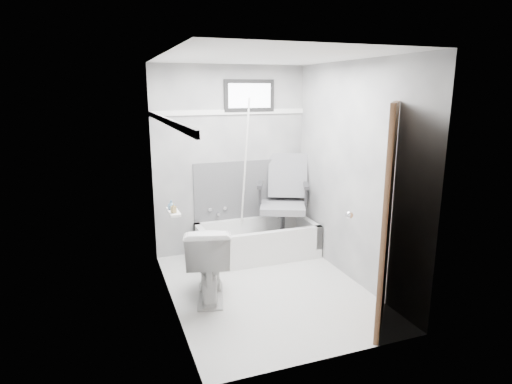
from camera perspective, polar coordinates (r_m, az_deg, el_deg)
name	(u,v)px	position (r m, az deg, el deg)	size (l,w,h in m)	color
floor	(267,289)	(4.73, 1.49, -12.82)	(2.60, 2.60, 0.00)	white
ceiling	(269,57)	(4.25, 1.70, 17.60)	(2.60, 2.60, 0.00)	silver
wall_back	(231,161)	(5.54, -3.38, 4.18)	(2.00, 0.02, 2.40)	slate
wall_front	(333,215)	(3.19, 10.22, -3.03)	(2.00, 0.02, 2.40)	slate
wall_left	(168,188)	(4.08, -11.60, 0.52)	(0.02, 2.60, 2.40)	slate
wall_right	(353,174)	(4.78, 12.81, 2.37)	(0.02, 2.60, 2.40)	slate
bathtub	(257,240)	(5.52, 0.18, -6.47)	(1.50, 0.70, 0.42)	white
office_chair	(283,201)	(5.51, 3.60, -1.18)	(0.67, 0.67, 1.16)	slate
toilet	(209,261)	(4.44, -6.31, -9.13)	(0.45, 0.80, 0.78)	white
door	(435,226)	(3.84, 22.73, -4.18)	(0.78, 0.78, 2.00)	brown
window	(249,96)	(5.53, -0.91, 12.72)	(0.66, 0.04, 0.40)	black
backerboard	(249,190)	(5.68, -0.88, 0.33)	(1.50, 0.02, 0.78)	#4C4C4F
trim_back	(230,112)	(5.46, -3.43, 10.59)	(2.00, 0.02, 0.06)	white
trim_left	(167,121)	(3.99, -11.83, 9.25)	(0.02, 2.60, 0.06)	white
pole	(245,175)	(5.37, -1.54, 2.28)	(0.02, 0.02, 1.95)	white
shelf	(173,212)	(4.37, -10.95, -2.62)	(0.10, 0.32, 0.03)	white
soap_bottle_a	(173,208)	(4.28, -10.95, -2.07)	(0.04, 0.04, 0.10)	#9A824D
soap_bottle_b	(171,205)	(4.41, -11.24, -1.68)	(0.08, 0.08, 0.10)	slate
faucet	(217,211)	(5.60, -5.16, -2.57)	(0.26, 0.10, 0.16)	silver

